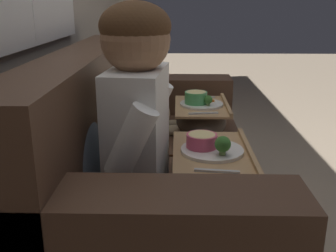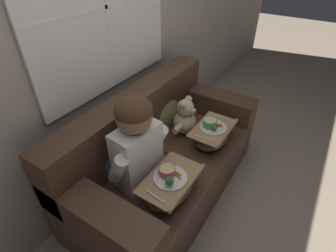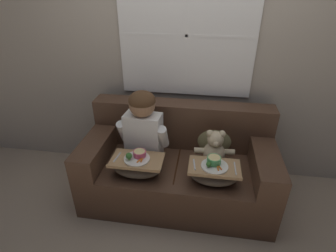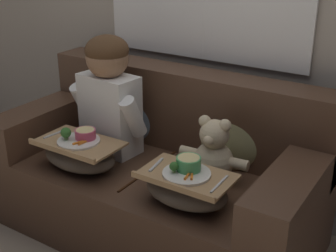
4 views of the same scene
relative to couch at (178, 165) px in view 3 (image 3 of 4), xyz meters
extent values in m
plane|color=tan|center=(0.00, -0.06, -0.33)|extent=(14.00, 14.00, 0.00)
cube|color=#A89E8E|center=(0.00, 0.48, 0.97)|extent=(8.00, 0.05, 2.60)
cube|color=white|center=(0.00, 0.44, 1.16)|extent=(1.27, 0.02, 1.14)
cube|color=black|center=(0.00, 0.44, 1.16)|extent=(1.22, 0.01, 1.09)
cube|color=white|center=(0.00, 0.43, 1.16)|extent=(0.02, 0.02, 1.09)
cube|color=white|center=(0.00, 0.43, 1.16)|extent=(1.22, 0.02, 0.02)
cube|color=#4C3323|center=(0.00, -0.06, -0.12)|extent=(1.77, 0.86, 0.42)
cube|color=#4C3323|center=(0.00, 0.26, 0.33)|extent=(1.77, 0.22, 0.47)
cube|color=#4C3323|center=(-0.77, -0.06, 0.20)|extent=(0.22, 0.86, 0.22)
cube|color=#4C3323|center=(0.77, -0.06, 0.20)|extent=(0.22, 0.86, 0.22)
cube|color=#32190A|center=(0.00, -0.08, 0.10)|extent=(0.01, 0.60, 0.01)
ellipsoid|color=slate|center=(-0.33, 0.18, 0.27)|extent=(0.37, 0.18, 0.39)
ellipsoid|color=#898456|center=(0.33, 0.18, 0.27)|extent=(0.38, 0.18, 0.40)
cube|color=white|center=(-0.33, -0.02, 0.32)|extent=(0.35, 0.22, 0.45)
sphere|color=#936B4C|center=(-0.33, -0.02, 0.64)|extent=(0.23, 0.23, 0.23)
ellipsoid|color=#4C331E|center=(-0.33, -0.02, 0.69)|extent=(0.24, 0.24, 0.16)
cylinder|color=white|center=(-0.53, -0.02, 0.35)|extent=(0.10, 0.19, 0.25)
cylinder|color=white|center=(-0.14, -0.06, 0.35)|extent=(0.10, 0.19, 0.25)
sphere|color=beige|center=(0.33, -0.02, 0.20)|extent=(0.21, 0.21, 0.21)
sphere|color=beige|center=(0.33, -0.02, 0.35)|extent=(0.15, 0.15, 0.15)
sphere|color=beige|center=(0.28, -0.02, 0.41)|extent=(0.06, 0.06, 0.06)
sphere|color=beige|center=(0.39, -0.02, 0.41)|extent=(0.06, 0.06, 0.06)
sphere|color=beige|center=(0.34, -0.08, 0.34)|extent=(0.05, 0.05, 0.05)
sphere|color=black|center=(0.34, -0.10, 0.35)|extent=(0.02, 0.02, 0.02)
cylinder|color=beige|center=(0.20, -0.03, 0.22)|extent=(0.11, 0.06, 0.05)
cylinder|color=beige|center=(0.46, -0.01, 0.22)|extent=(0.11, 0.06, 0.05)
cylinder|color=beige|center=(0.29, -0.13, 0.12)|extent=(0.06, 0.10, 0.05)
cylinder|color=beige|center=(0.38, -0.12, 0.12)|extent=(0.06, 0.10, 0.05)
ellipsoid|color=#473D33|center=(-0.33, -0.29, 0.16)|extent=(0.44, 0.27, 0.14)
cube|color=tan|center=(-0.33, -0.29, 0.24)|extent=(0.45, 0.28, 0.01)
cube|color=tan|center=(-0.33, -0.42, 0.25)|extent=(0.45, 0.02, 0.02)
cylinder|color=white|center=(-0.33, -0.29, 0.25)|extent=(0.23, 0.23, 0.01)
cylinder|color=#D64C70|center=(-0.32, -0.25, 0.28)|extent=(0.11, 0.11, 0.05)
cylinder|color=#E5D189|center=(-0.32, -0.25, 0.30)|extent=(0.10, 0.10, 0.01)
sphere|color=#38702D|center=(-0.39, -0.32, 0.30)|extent=(0.06, 0.06, 0.06)
cylinder|color=#7A9E56|center=(-0.39, -0.32, 0.27)|extent=(0.02, 0.02, 0.03)
cylinder|color=orange|center=(-0.30, -0.32, 0.26)|extent=(0.04, 0.07, 0.01)
cylinder|color=orange|center=(-0.28, -0.31, 0.26)|extent=(0.02, 0.07, 0.01)
cube|color=silver|center=(-0.51, -0.29, 0.25)|extent=(0.03, 0.14, 0.01)
ellipsoid|color=#473D33|center=(0.33, -0.29, 0.16)|extent=(0.41, 0.26, 0.14)
cube|color=tan|center=(0.33, -0.29, 0.24)|extent=(0.43, 0.27, 0.01)
cube|color=tan|center=(0.33, -0.41, 0.25)|extent=(0.43, 0.02, 0.02)
cylinder|color=white|center=(0.33, -0.29, 0.25)|extent=(0.22, 0.22, 0.01)
cylinder|color=#4CAD60|center=(0.32, -0.26, 0.29)|extent=(0.12, 0.12, 0.06)
cylinder|color=#E5D189|center=(0.32, -0.26, 0.31)|extent=(0.10, 0.10, 0.01)
sphere|color=#38702D|center=(0.28, -0.32, 0.29)|extent=(0.04, 0.04, 0.04)
cylinder|color=#7A9E56|center=(0.28, -0.32, 0.27)|extent=(0.02, 0.02, 0.02)
cylinder|color=orange|center=(0.36, -0.32, 0.26)|extent=(0.02, 0.06, 0.01)
cylinder|color=orange|center=(0.37, -0.31, 0.26)|extent=(0.04, 0.05, 0.01)
cube|color=silver|center=(0.16, -0.29, 0.25)|extent=(0.03, 0.14, 0.01)
cube|color=silver|center=(0.50, -0.29, 0.25)|extent=(0.01, 0.17, 0.01)
camera|label=1|loc=(-1.65, -0.16, 0.76)|focal=42.00mm
camera|label=2|loc=(-1.33, -0.91, 1.54)|focal=28.00mm
camera|label=3|loc=(0.22, -2.06, 1.60)|focal=28.00mm
camera|label=4|loc=(1.28, -1.92, 1.28)|focal=50.00mm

